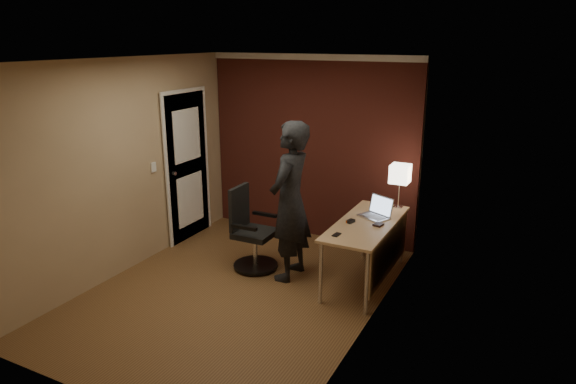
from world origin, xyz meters
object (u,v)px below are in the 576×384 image
at_px(desk_lamp, 400,174).
at_px(person, 290,202).
at_px(office_chair, 250,234).
at_px(laptop, 377,211).
at_px(mouse, 351,221).
at_px(phone, 337,235).
at_px(desk, 372,234).
at_px(wallet, 378,225).

height_order(desk_lamp, person, person).
relative_size(desk_lamp, office_chair, 0.54).
relative_size(laptop, office_chair, 0.41).
relative_size(mouse, person, 0.05).
relative_size(phone, person, 0.06).
xyz_separation_m(laptop, office_chair, (-1.41, -0.49, -0.36)).
distance_m(office_chair, person, 0.72).
distance_m(mouse, office_chair, 1.26).
distance_m(desk, phone, 0.58).
relative_size(desk_lamp, laptop, 1.30).
height_order(laptop, person, person).
xyz_separation_m(mouse, person, (-0.67, -0.16, 0.18)).
bearing_deg(phone, desk_lamp, 79.02).
height_order(desk_lamp, office_chair, desk_lamp).
height_order(phone, office_chair, office_chair).
bearing_deg(laptop, office_chair, -160.97).
bearing_deg(desk_lamp, mouse, -113.86).
distance_m(mouse, wallet, 0.31).
bearing_deg(office_chair, phone, -12.24).
xyz_separation_m(office_chair, person, (0.53, 0.00, 0.48)).
relative_size(desk, desk_lamp, 2.80).
relative_size(laptop, person, 0.22).
height_order(mouse, office_chair, office_chair).
bearing_deg(wallet, person, -167.99).
bearing_deg(phone, office_chair, 172.64).
relative_size(desk, person, 0.81).
bearing_deg(office_chair, desk_lamp, 30.63).
xyz_separation_m(wallet, office_chair, (-1.51, -0.21, -0.30)).
bearing_deg(laptop, desk_lamp, 73.01).
relative_size(desk, mouse, 15.00).
bearing_deg(desk, laptop, 95.94).
distance_m(desk, mouse, 0.28).
height_order(laptop, phone, laptop).
bearing_deg(mouse, desk, 37.01).
distance_m(wallet, office_chair, 1.56).
bearing_deg(wallet, laptop, 109.94).
height_order(laptop, wallet, laptop).
distance_m(desk_lamp, office_chair, 1.93).
distance_m(phone, wallet, 0.56).
relative_size(phone, office_chair, 0.12).
xyz_separation_m(mouse, office_chair, (-1.21, -0.16, -0.31)).
bearing_deg(desk, office_chair, -170.12).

